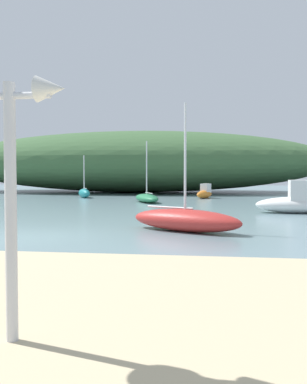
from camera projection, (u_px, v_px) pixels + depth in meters
name	position (u px, v px, depth m)	size (l,w,h in m)	color
ground_plane	(31.00, 237.00, 13.44)	(120.00, 120.00, 0.00)	gray
distant_hill	(134.00, 162.00, 45.84)	(39.23, 15.46, 6.17)	#3D6038
motorboat_by_sandbar	(205.00, 193.00, 34.29)	(1.54, 2.66, 1.12)	orange
sailboat_mid_channel	(147.00, 198.00, 29.46)	(2.66, 4.25, 4.02)	#287A4C
sailboat_west_reach	(84.00, 193.00, 35.00)	(1.82, 2.49, 3.32)	teal
sailboat_far_left	(185.00, 220.00, 14.69)	(4.17, 3.03, 4.20)	#B72D28
motorboat_off_point	(297.00, 201.00, 21.41)	(3.77, 1.55, 1.59)	white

